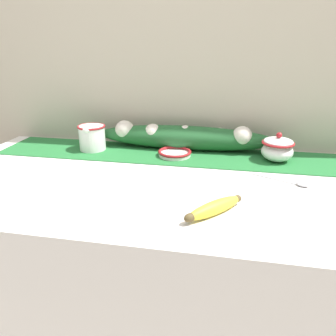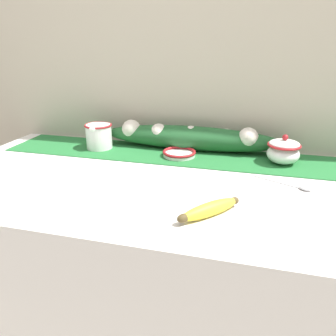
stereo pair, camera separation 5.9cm
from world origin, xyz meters
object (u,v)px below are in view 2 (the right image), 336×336
object	(u,v)px
small_dish	(179,153)
spoon	(300,187)
sugar_bowl	(283,151)
banana	(210,209)
cream_pitcher	(99,135)

from	to	relation	value
small_dish	spoon	bearing A→B (deg)	-24.70
sugar_bowl	spoon	distance (m)	0.20
banana	spoon	world-z (taller)	banana
spoon	sugar_bowl	bearing A→B (deg)	126.41
cream_pitcher	small_dish	size ratio (longest dim) A/B	1.00
sugar_bowl	small_dish	size ratio (longest dim) A/B	0.91
spoon	banana	bearing A→B (deg)	-110.67
small_dish	banana	distance (m)	0.43
cream_pitcher	spoon	distance (m)	0.74
cream_pitcher	spoon	xyz separation A→B (m)	(0.71, -0.20, -0.05)
small_dish	banana	size ratio (longest dim) A/B	0.79
sugar_bowl	small_dish	xyz separation A→B (m)	(-0.36, -0.02, -0.03)
cream_pitcher	sugar_bowl	bearing A→B (deg)	-0.10
cream_pitcher	banana	distance (m)	0.64
sugar_bowl	spoon	world-z (taller)	sugar_bowl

